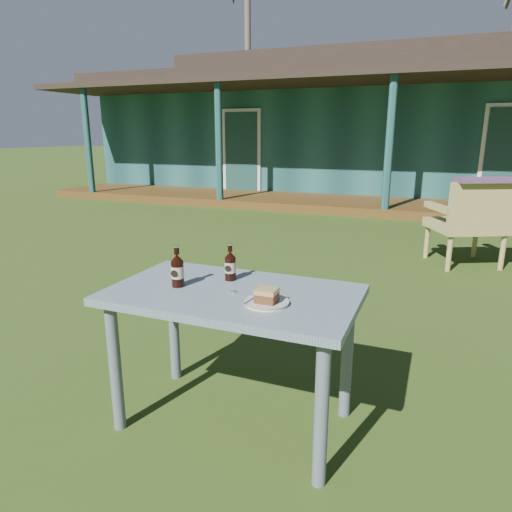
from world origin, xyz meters
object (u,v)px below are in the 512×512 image
at_px(cake_slice, 267,295).
at_px(cola_bottle_far, 177,270).
at_px(plate, 267,302).
at_px(armchair_left, 471,219).
at_px(cola_bottle_near, 230,265).
at_px(cafe_table, 233,310).

relative_size(cake_slice, cola_bottle_far, 0.44).
distance_m(plate, armchair_left, 3.85).
bearing_deg(cola_bottle_near, cola_bottle_far, -136.06).
distance_m(plate, cola_bottle_near, 0.40).
relative_size(plate, armchair_left, 0.21).
height_order(cafe_table, armchair_left, armchair_left).
distance_m(cola_bottle_near, armchair_left, 3.71).
xyz_separation_m(cola_bottle_far, armchair_left, (1.51, 3.65, -0.26)).
xyz_separation_m(cafe_table, cake_slice, (0.22, -0.11, 0.15)).
xyz_separation_m(cafe_table, plate, (0.21, -0.10, 0.11)).
bearing_deg(plate, cola_bottle_near, 139.64).
bearing_deg(cake_slice, cafe_table, 153.15).
bearing_deg(cola_bottle_far, cola_bottle_near, 43.94).
bearing_deg(cola_bottle_near, cake_slice, -41.02).
bearing_deg(cake_slice, plate, 113.62).
height_order(plate, armchair_left, armchair_left).
relative_size(cola_bottle_far, armchair_left, 0.22).
xyz_separation_m(cafe_table, armchair_left, (1.23, 3.61, -0.08)).
distance_m(cola_bottle_near, cola_bottle_far, 0.28).
relative_size(cafe_table, cola_bottle_near, 6.15).
xyz_separation_m(cafe_table, cola_bottle_far, (-0.28, -0.04, 0.19)).
bearing_deg(cafe_table, cola_bottle_far, -172.03).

